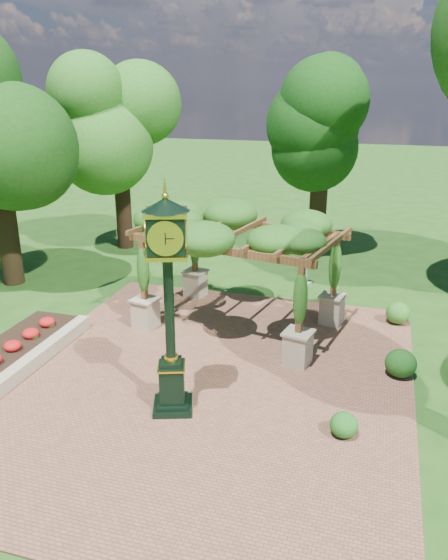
# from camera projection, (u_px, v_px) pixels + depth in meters

# --- Properties ---
(ground) EXTENTS (120.00, 120.00, 0.00)m
(ground) POSITION_uv_depth(u_px,v_px,m) (194.00, 402.00, 12.85)
(ground) COLOR #1E4714
(ground) RESTS_ON ground
(brick_plaza) EXTENTS (10.00, 12.00, 0.04)m
(brick_plaza) POSITION_uv_depth(u_px,v_px,m) (207.00, 381.00, 13.74)
(brick_plaza) COLOR brown
(brick_plaza) RESTS_ON ground
(border_wall) EXTENTS (0.35, 5.00, 0.40)m
(border_wall) POSITION_uv_depth(u_px,v_px,m) (37.00, 359.00, 14.46)
(border_wall) COLOR #C6B793
(border_wall) RESTS_ON ground
(flower_bed) EXTENTS (1.50, 5.00, 0.36)m
(flower_bed) POSITION_uv_depth(u_px,v_px,m) (8.00, 355.00, 14.70)
(flower_bed) COLOR red
(flower_bed) RESTS_ON ground
(pedestal_clock) EXTENTS (1.25, 1.25, 5.00)m
(pedestal_clock) POSITION_uv_depth(u_px,v_px,m) (169.00, 289.00, 11.54)
(pedestal_clock) COLOR black
(pedestal_clock) RESTS_ON brick_plaza
(pergola) EXTENTS (6.30, 4.63, 3.59)m
(pergola) POSITION_uv_depth(u_px,v_px,m) (240.00, 234.00, 15.86)
(pergola) COLOR tan
(pergola) RESTS_ON brick_plaza
(sundial) EXTENTS (0.62, 0.62, 0.86)m
(sundial) POSITION_uv_depth(u_px,v_px,m) (304.00, 275.00, 20.22)
(sundial) COLOR #989890
(sundial) RESTS_ON ground
(shrub_front) EXTENTS (0.60, 0.60, 0.54)m
(shrub_front) POSITION_uv_depth(u_px,v_px,m) (344.00, 425.00, 11.48)
(shrub_front) COLOR #1E5E1A
(shrub_front) RESTS_ON brick_plaza
(shrub_mid) EXTENTS (0.96, 0.96, 0.72)m
(shrub_mid) POSITION_uv_depth(u_px,v_px,m) (401.00, 363.00, 13.82)
(shrub_mid) COLOR #194914
(shrub_mid) RESTS_ON brick_plaza
(shrub_back) EXTENTS (0.83, 0.83, 0.67)m
(shrub_back) POSITION_uv_depth(u_px,v_px,m) (398.00, 313.00, 16.88)
(shrub_back) COLOR #2E6A1E
(shrub_back) RESTS_ON brick_plaza
(tree_west_far) EXTENTS (3.91, 3.91, 8.29)m
(tree_west_far) POSITION_uv_depth(u_px,v_px,m) (118.00, 118.00, 23.07)
(tree_west_far) COLOR black
(tree_west_far) RESTS_ON ground
(tree_north) EXTENTS (3.78, 3.78, 8.13)m
(tree_north) POSITION_uv_depth(u_px,v_px,m) (323.00, 123.00, 21.92)
(tree_north) COLOR #322314
(tree_north) RESTS_ON ground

